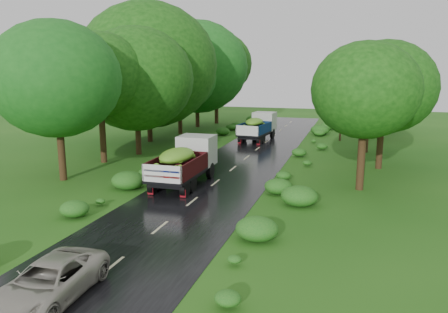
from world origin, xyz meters
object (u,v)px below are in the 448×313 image
at_px(truck_near, 186,159).
at_px(truck_far, 259,125).
at_px(car, 49,281).
at_px(utility_pole, 342,101).

relative_size(truck_near, truck_far, 1.01).
relative_size(car, utility_pole, 0.57).
bearing_deg(car, utility_pole, 75.08).
distance_m(truck_far, car, 31.27).
relative_size(truck_far, car, 1.46).
xyz_separation_m(truck_far, utility_pole, (7.65, 1.90, 2.43)).
xyz_separation_m(truck_near, car, (1.09, -13.94, -0.89)).
xyz_separation_m(truck_near, utility_pole, (8.37, 19.21, 2.36)).
distance_m(truck_near, car, 14.02).
xyz_separation_m(truck_far, car, (0.37, -31.26, -0.83)).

